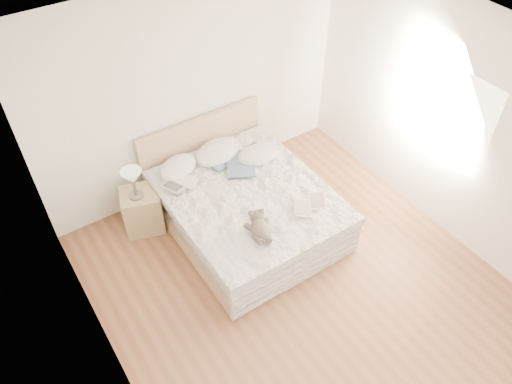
# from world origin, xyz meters

# --- Properties ---
(floor) EXTENTS (4.00, 4.50, 0.00)m
(floor) POSITION_xyz_m (0.00, 0.00, 0.00)
(floor) COLOR brown
(floor) RESTS_ON ground
(ceiling) EXTENTS (4.00, 4.50, 0.00)m
(ceiling) POSITION_xyz_m (0.00, 0.00, 2.70)
(ceiling) COLOR white
(ceiling) RESTS_ON ground
(wall_back) EXTENTS (4.00, 0.02, 2.70)m
(wall_back) POSITION_xyz_m (0.00, 2.25, 1.35)
(wall_back) COLOR white
(wall_back) RESTS_ON ground
(wall_left) EXTENTS (0.02, 4.50, 2.70)m
(wall_left) POSITION_xyz_m (-2.00, 0.00, 1.35)
(wall_left) COLOR white
(wall_left) RESTS_ON ground
(wall_right) EXTENTS (0.02, 4.50, 2.70)m
(wall_right) POSITION_xyz_m (2.00, 0.00, 1.35)
(wall_right) COLOR white
(wall_right) RESTS_ON ground
(window) EXTENTS (0.02, 1.30, 1.10)m
(window) POSITION_xyz_m (1.99, 0.30, 1.45)
(window) COLOR white
(window) RESTS_ON wall_right
(bed) EXTENTS (1.72, 2.14, 1.00)m
(bed) POSITION_xyz_m (0.00, 1.19, 0.31)
(bed) COLOR tan
(bed) RESTS_ON floor
(nightstand) EXTENTS (0.55, 0.52, 0.56)m
(nightstand) POSITION_xyz_m (-1.03, 1.83, 0.28)
(nightstand) COLOR tan
(nightstand) RESTS_ON floor
(table_lamp) EXTENTS (0.32, 0.32, 0.38)m
(table_lamp) POSITION_xyz_m (-1.07, 1.81, 0.83)
(table_lamp) COLOR #544F49
(table_lamp) RESTS_ON nightstand
(pillow_left) EXTENTS (0.63, 0.56, 0.16)m
(pillow_left) POSITION_xyz_m (-0.48, 1.91, 0.64)
(pillow_left) COLOR white
(pillow_left) RESTS_ON bed
(pillow_middle) EXTENTS (0.73, 0.60, 0.19)m
(pillow_middle) POSITION_xyz_m (0.07, 1.89, 0.64)
(pillow_middle) COLOR white
(pillow_middle) RESTS_ON bed
(pillow_right) EXTENTS (0.54, 0.38, 0.16)m
(pillow_right) POSITION_xyz_m (0.45, 1.58, 0.64)
(pillow_right) COLOR silver
(pillow_right) RESTS_ON bed
(blouse) EXTENTS (0.73, 0.75, 0.02)m
(blouse) POSITION_xyz_m (0.19, 1.56, 0.63)
(blouse) COLOR #355067
(blouse) RESTS_ON bed
(photo_book) EXTENTS (0.43, 0.38, 0.03)m
(photo_book) POSITION_xyz_m (-0.59, 1.64, 0.63)
(photo_book) COLOR silver
(photo_book) RESTS_ON bed
(childrens_book) EXTENTS (0.50, 0.46, 0.03)m
(childrens_book) POSITION_xyz_m (0.46, 0.54, 0.63)
(childrens_book) COLOR #FFEBCB
(childrens_book) RESTS_ON bed
(teddy_bear) EXTENTS (0.33, 0.41, 0.19)m
(teddy_bear) POSITION_xyz_m (-0.25, 0.48, 0.65)
(teddy_bear) COLOR brown
(teddy_bear) RESTS_ON bed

